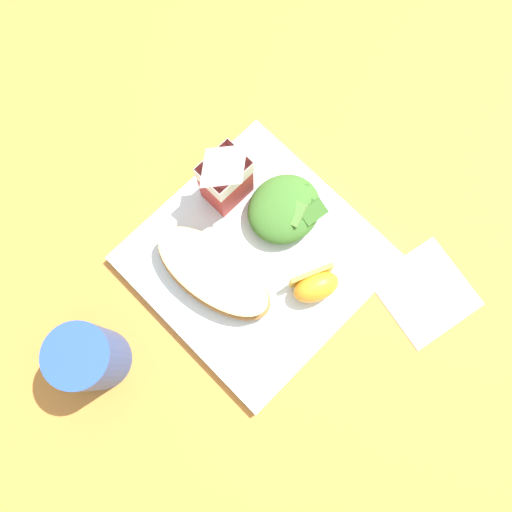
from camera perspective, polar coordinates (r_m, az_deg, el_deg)
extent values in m
plane|color=#C67A33|center=(0.70, 0.00, -0.49)|extent=(3.00, 3.00, 0.00)
cube|color=silver|center=(0.70, 0.00, -0.34)|extent=(0.28, 0.28, 0.02)
ellipsoid|color=#A87038|center=(0.67, -4.64, -1.92)|extent=(0.10, 0.18, 0.03)
ellipsoid|color=#B22D19|center=(0.66, -4.71, -1.74)|extent=(0.09, 0.17, 0.01)
ellipsoid|color=#EAD184|center=(0.65, -4.76, -1.61)|extent=(0.10, 0.17, 0.01)
ellipsoid|color=#3D7028|center=(0.69, 3.06, 5.11)|extent=(0.10, 0.09, 0.04)
cube|color=#336023|center=(0.68, 4.84, 5.82)|extent=(0.03, 0.04, 0.01)
cube|color=#3D7028|center=(0.67, 6.28, 4.76)|extent=(0.03, 0.03, 0.02)
cube|color=#4C8433|center=(0.67, 4.27, 4.22)|extent=(0.03, 0.03, 0.01)
cube|color=#5B8E3D|center=(0.67, 4.22, 4.69)|extent=(0.04, 0.03, 0.02)
cube|color=#3D7028|center=(0.69, 4.45, 6.79)|extent=(0.04, 0.04, 0.01)
cube|color=#3D7028|center=(0.68, 4.23, 4.34)|extent=(0.04, 0.03, 0.01)
cube|color=#B7332D|center=(0.67, -3.31, 8.21)|extent=(0.06, 0.04, 0.09)
cube|color=white|center=(0.64, -3.46, 9.23)|extent=(0.06, 0.04, 0.03)
pyramid|color=white|center=(0.62, -3.60, 10.08)|extent=(0.06, 0.04, 0.02)
ellipsoid|color=orange|center=(0.66, 6.54, -3.35)|extent=(0.07, 0.06, 0.04)
cube|color=gold|center=(0.67, 5.99, -2.08)|extent=(0.05, 0.03, 0.03)
cube|color=white|center=(0.73, 17.93, -3.78)|extent=(0.13, 0.13, 0.00)
cylinder|color=#284CA3|center=(0.66, -17.61, -10.46)|extent=(0.08, 0.08, 0.11)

